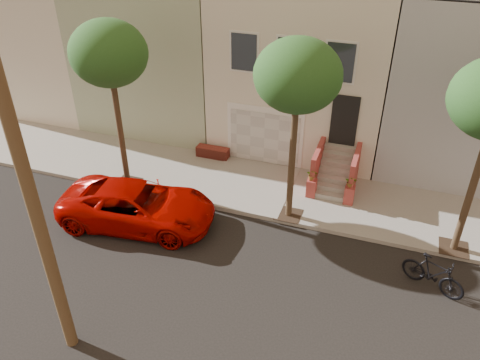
% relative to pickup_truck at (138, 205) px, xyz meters
% --- Properties ---
extents(ground, '(90.00, 90.00, 0.00)m').
position_rel_pickup_truck_xyz_m(ground, '(3.87, -1.92, -0.74)').
color(ground, black).
rests_on(ground, ground).
extents(sidewalk, '(40.00, 3.70, 0.15)m').
position_rel_pickup_truck_xyz_m(sidewalk, '(3.87, 3.43, -0.67)').
color(sidewalk, gray).
rests_on(sidewalk, ground).
extents(house_row, '(33.10, 11.70, 7.00)m').
position_rel_pickup_truck_xyz_m(house_row, '(3.87, 9.27, 2.90)').
color(house_row, beige).
rests_on(house_row, sidewalk).
extents(tree_left, '(2.70, 2.57, 6.30)m').
position_rel_pickup_truck_xyz_m(tree_left, '(-1.63, 1.98, 4.52)').
color(tree_left, '#2D2116').
rests_on(tree_left, sidewalk).
extents(tree_mid, '(2.70, 2.57, 6.30)m').
position_rel_pickup_truck_xyz_m(tree_mid, '(4.87, 1.98, 4.52)').
color(tree_mid, '#2D2116').
rests_on(tree_mid, sidewalk).
extents(pickup_truck, '(5.60, 3.11, 1.48)m').
position_rel_pickup_truck_xyz_m(pickup_truck, '(0.00, 0.00, 0.00)').
color(pickup_truck, '#A90500').
rests_on(pickup_truck, ground).
extents(motorcycle, '(1.94, 1.27, 1.13)m').
position_rel_pickup_truck_xyz_m(motorcycle, '(9.67, -0.00, -0.17)').
color(motorcycle, black).
rests_on(motorcycle, ground).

